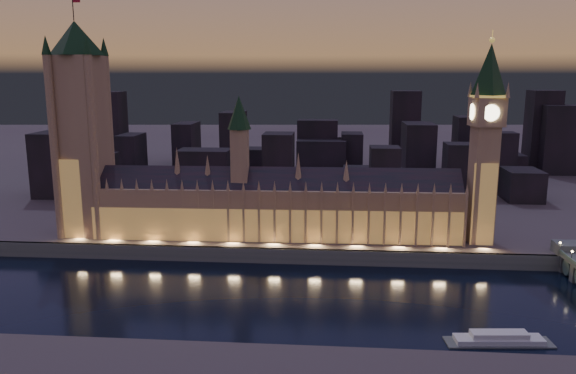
# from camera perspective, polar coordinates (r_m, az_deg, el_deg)

# --- Properties ---
(ground_plane) EXTENTS (2000.00, 2000.00, 0.00)m
(ground_plane) POSITION_cam_1_polar(r_m,az_deg,el_deg) (258.48, -2.13, -10.71)
(ground_plane) COLOR black
(ground_plane) RESTS_ON ground
(north_bank) EXTENTS (2000.00, 960.00, 8.00)m
(north_bank) POSITION_cam_1_polar(r_m,az_deg,el_deg) (763.96, 2.46, 4.41)
(north_bank) COLOR #41363C
(north_bank) RESTS_ON ground
(embankment_wall) EXTENTS (2000.00, 2.50, 8.00)m
(embankment_wall) POSITION_cam_1_polar(r_m,az_deg,el_deg) (295.33, -1.20, -7.00)
(embankment_wall) COLOR #44544D
(embankment_wall) RESTS_ON ground
(palace_of_westminster) EXTENTS (202.00, 24.66, 78.00)m
(palace_of_westminster) POSITION_cam_1_polar(r_m,az_deg,el_deg) (309.37, -1.35, -1.84)
(palace_of_westminster) COLOR #927358
(palace_of_westminster) RESTS_ON north_bank
(victoria_tower) EXTENTS (31.68, 31.68, 129.12)m
(victoria_tower) POSITION_cam_1_polar(r_m,az_deg,el_deg) (331.15, -20.28, 6.37)
(victoria_tower) COLOR #927358
(victoria_tower) RESTS_ON north_bank
(elizabeth_tower) EXTENTS (18.00, 18.00, 111.12)m
(elizabeth_tower) POSITION_cam_1_polar(r_m,az_deg,el_deg) (311.11, 19.48, 5.73)
(elizabeth_tower) COLOR #927358
(elizabeth_tower) RESTS_ON north_bank
(river_boat) EXTENTS (39.65, 12.36, 4.50)m
(river_boat) POSITION_cam_1_polar(r_m,az_deg,el_deg) (227.38, 20.63, -14.28)
(river_boat) COLOR #44544D
(river_boat) RESTS_ON ground
(city_backdrop) EXTENTS (483.69, 215.63, 74.55)m
(city_backdrop) POSITION_cam_1_polar(r_m,az_deg,el_deg) (490.17, 5.95, 3.60)
(city_backdrop) COLOR black
(city_backdrop) RESTS_ON north_bank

